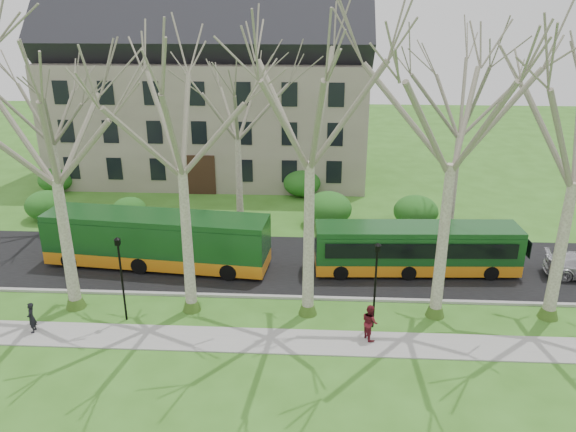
# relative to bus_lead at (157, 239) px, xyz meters

# --- Properties ---
(ground) EXTENTS (120.00, 120.00, 0.00)m
(ground) POSITION_rel_bus_lead_xyz_m (6.01, -4.96, -1.68)
(ground) COLOR #35691E
(ground) RESTS_ON ground
(sidewalk) EXTENTS (70.00, 2.00, 0.06)m
(sidewalk) POSITION_rel_bus_lead_xyz_m (6.01, -7.46, -1.65)
(sidewalk) COLOR gray
(sidewalk) RESTS_ON ground
(road) EXTENTS (80.00, 8.00, 0.06)m
(road) POSITION_rel_bus_lead_xyz_m (6.01, 0.54, -1.65)
(road) COLOR black
(road) RESTS_ON ground
(curb) EXTENTS (80.00, 0.25, 0.14)m
(curb) POSITION_rel_bus_lead_xyz_m (6.01, -3.46, -1.61)
(curb) COLOR #A5A39E
(curb) RESTS_ON ground
(building) EXTENTS (26.50, 12.20, 16.00)m
(building) POSITION_rel_bus_lead_xyz_m (0.01, 19.04, 6.39)
(building) COLOR gray
(building) RESTS_ON ground
(tree_row_verge) EXTENTS (49.00, 7.00, 14.00)m
(tree_row_verge) POSITION_rel_bus_lead_xyz_m (6.01, -4.66, 5.32)
(tree_row_verge) COLOR gray
(tree_row_verge) RESTS_ON ground
(tree_row_far) EXTENTS (33.00, 7.00, 12.00)m
(tree_row_far) POSITION_rel_bus_lead_xyz_m (4.67, 6.04, 4.32)
(tree_row_far) COLOR gray
(tree_row_far) RESTS_ON ground
(lamp_row) EXTENTS (36.22, 0.22, 4.30)m
(lamp_row) POSITION_rel_bus_lead_xyz_m (6.01, -5.96, 0.89)
(lamp_row) COLOR black
(lamp_row) RESTS_ON ground
(hedges) EXTENTS (30.60, 8.60, 2.00)m
(hedges) POSITION_rel_bus_lead_xyz_m (1.34, 9.04, -0.68)
(hedges) COLOR #274D16
(hedges) RESTS_ON ground
(bus_lead) EXTENTS (13.16, 3.99, 3.24)m
(bus_lead) POSITION_rel_bus_lead_xyz_m (0.00, 0.00, 0.00)
(bus_lead) COLOR #134217
(bus_lead) RESTS_ON road
(bus_follow) EXTENTS (11.52, 2.93, 2.85)m
(bus_follow) POSITION_rel_bus_lead_xyz_m (14.90, 0.01, -0.19)
(bus_follow) COLOR #134217
(bus_follow) RESTS_ON road
(pedestrian_a) EXTENTS (0.45, 0.60, 1.50)m
(pedestrian_a) POSITION_rel_bus_lead_xyz_m (-3.99, -7.33, -0.87)
(pedestrian_a) COLOR black
(pedestrian_a) RESTS_ON sidewalk
(pedestrian_b) EXTENTS (0.94, 1.03, 1.71)m
(pedestrian_b) POSITION_rel_bus_lead_xyz_m (11.74, -7.02, -0.76)
(pedestrian_b) COLOR maroon
(pedestrian_b) RESTS_ON sidewalk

